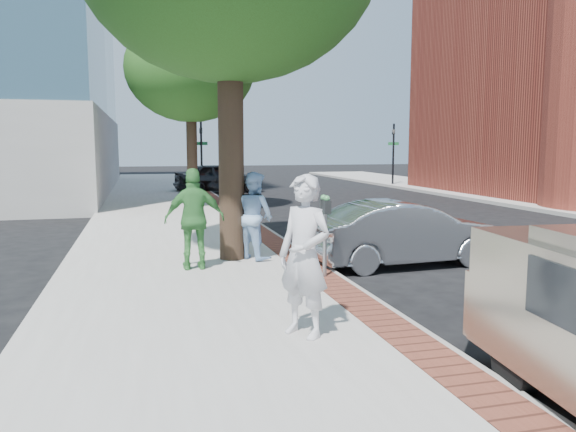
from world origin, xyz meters
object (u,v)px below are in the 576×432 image
object	(u,v)px
person_officer	(254,215)
person_green	(195,219)
parking_meter	(325,219)
person_gray	(304,256)
sedan_silver	(405,233)
bg_car	(219,178)

from	to	relation	value
person_officer	person_green	xyz separation A→B (m)	(-1.29, -0.70, 0.06)
parking_meter	person_officer	bearing A→B (deg)	114.82
person_gray	sedan_silver	bearing A→B (deg)	103.90
person_gray	bg_car	world-z (taller)	person_gray
parking_meter	person_gray	bearing A→B (deg)	-113.03
bg_car	person_officer	bearing A→B (deg)	167.39
person_gray	person_officer	xyz separation A→B (m)	(0.34, 4.84, -0.10)
parking_meter	bg_car	xyz separation A→B (m)	(0.86, 20.37, -0.42)
person_gray	person_officer	world-z (taller)	person_gray
parking_meter	person_green	xyz separation A→B (m)	(-2.18, 1.23, -0.09)
sedan_silver	person_gray	bearing A→B (deg)	136.64
parking_meter	person_officer	world-z (taller)	person_officer
parking_meter	bg_car	world-z (taller)	parking_meter
person_green	person_gray	bearing A→B (deg)	104.64
parking_meter	bg_car	bearing A→B (deg)	87.59
person_officer	sedan_silver	bearing A→B (deg)	-132.57
parking_meter	person_green	size ratio (longest dim) A/B	0.77
sedan_silver	bg_car	world-z (taller)	bg_car
parking_meter	person_green	bearing A→B (deg)	150.55
person_officer	sedan_silver	xyz separation A→B (m)	(3.05, -0.74, -0.38)
person_green	bg_car	bearing A→B (deg)	-97.28
person_gray	person_officer	size ratio (longest dim) A/B	1.11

